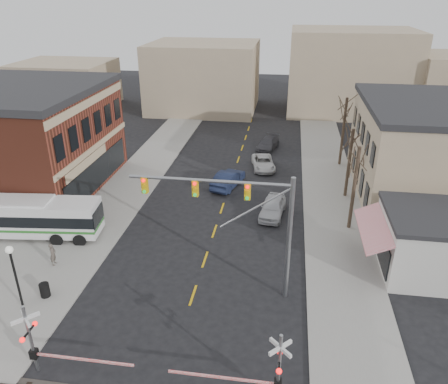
# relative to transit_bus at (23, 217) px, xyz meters

# --- Properties ---
(ground) EXTENTS (160.00, 160.00, 0.00)m
(ground) POSITION_rel_transit_bus_xyz_m (14.20, -7.15, -1.69)
(ground) COLOR black
(ground) RESTS_ON ground
(sidewalk_west) EXTENTS (5.00, 60.00, 0.12)m
(sidewalk_west) POSITION_rel_transit_bus_xyz_m (4.70, 12.85, -1.63)
(sidewalk_west) COLOR gray
(sidewalk_west) RESTS_ON ground
(sidewalk_east) EXTENTS (5.00, 60.00, 0.12)m
(sidewalk_east) POSITION_rel_transit_bus_xyz_m (23.70, 12.85, -1.63)
(sidewalk_east) COLOR gray
(sidewalk_east) RESTS_ON ground
(awning_shop) EXTENTS (9.74, 6.20, 4.30)m
(awning_shop) POSITION_rel_transit_bus_xyz_m (30.17, -0.15, 0.47)
(awning_shop) COLOR beige
(awning_shop) RESTS_ON ground
(tree_east_a) EXTENTS (0.28, 0.28, 6.75)m
(tree_east_a) POSITION_rel_transit_bus_xyz_m (24.70, 4.85, 1.80)
(tree_east_a) COLOR #382B21
(tree_east_a) RESTS_ON sidewalk_east
(tree_east_b) EXTENTS (0.28, 0.28, 6.30)m
(tree_east_b) POSITION_rel_transit_bus_xyz_m (25.00, 10.85, 1.58)
(tree_east_b) COLOR #382B21
(tree_east_b) RESTS_ON sidewalk_east
(tree_east_c) EXTENTS (0.28, 0.28, 7.20)m
(tree_east_c) POSITION_rel_transit_bus_xyz_m (25.20, 18.85, 2.03)
(tree_east_c) COLOR #382B21
(tree_east_c) RESTS_ON sidewalk_east
(transit_bus) EXTENTS (11.78, 3.74, 2.98)m
(transit_bus) POSITION_rel_transit_bus_xyz_m (0.00, 0.00, 0.00)
(transit_bus) COLOR silver
(transit_bus) RESTS_ON ground
(traffic_signal_mast) EXTENTS (9.50, 0.30, 8.00)m
(traffic_signal_mast) POSITION_rel_transit_bus_xyz_m (17.22, -4.32, 4.02)
(traffic_signal_mast) COLOR gray
(traffic_signal_mast) RESTS_ON ground
(rr_crossing_west) EXTENTS (5.60, 1.36, 4.00)m
(rr_crossing_west) POSITION_rel_transit_bus_xyz_m (8.17, -12.04, 0.27)
(rr_crossing_west) COLOR gray
(rr_crossing_west) RESTS_ON ground
(rr_crossing_east) EXTENTS (5.60, 1.36, 4.00)m
(rr_crossing_east) POSITION_rel_transit_bus_xyz_m (19.22, -12.12, 0.27)
(rr_crossing_east) COLOR gray
(rr_crossing_east) RESTS_ON ground
(street_lamp) EXTENTS (0.44, 0.44, 4.10)m
(street_lamp) POSITION_rel_transit_bus_xyz_m (4.29, -7.68, 1.38)
(street_lamp) COLOR black
(street_lamp) RESTS_ON sidewalk_west
(trash_bin) EXTENTS (0.60, 0.60, 0.89)m
(trash_bin) POSITION_rel_transit_bus_xyz_m (5.25, -6.69, -1.13)
(trash_bin) COLOR black
(trash_bin) RESTS_ON sidewalk_west
(car_a) EXTENTS (2.36, 4.72, 1.55)m
(car_a) POSITION_rel_transit_bus_xyz_m (18.58, 6.22, -0.92)
(car_a) COLOR #BABBBF
(car_a) RESTS_ON ground
(car_b) EXTENTS (2.94, 5.16, 1.61)m
(car_b) POSITION_rel_transit_bus_xyz_m (14.09, 11.42, -0.89)
(car_b) COLOR #161D37
(car_b) RESTS_ON ground
(car_c) EXTENTS (2.94, 4.96, 1.29)m
(car_c) POSITION_rel_transit_bus_xyz_m (17.11, 16.62, -1.05)
(car_c) COLOR silver
(car_c) RESTS_ON ground
(car_d) EXTENTS (2.95, 5.03, 1.37)m
(car_d) POSITION_rel_transit_bus_xyz_m (17.22, 22.79, -1.01)
(car_d) COLOR #3F3E43
(car_d) RESTS_ON ground
(pedestrian_near) EXTENTS (0.44, 0.62, 1.62)m
(pedestrian_near) POSITION_rel_transit_bus_xyz_m (4.09, -3.40, -0.76)
(pedestrian_near) COLOR #534A42
(pedestrian_near) RESTS_ON sidewalk_west
(pedestrian_far) EXTENTS (1.01, 0.95, 1.66)m
(pedestrian_far) POSITION_rel_transit_bus_xyz_m (3.99, 0.53, -0.74)
(pedestrian_far) COLOR #383761
(pedestrian_far) RESTS_ON sidewalk_west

